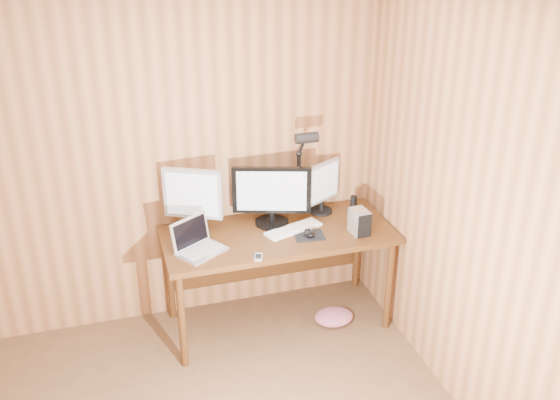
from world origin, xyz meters
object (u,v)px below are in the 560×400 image
desk_lamp (303,160)px  monitor_right (322,187)px  mouse (309,233)px  desk (275,243)px  keyboard (293,229)px  phone (258,257)px  hard_drive (360,222)px  speaker (354,204)px  monitor_left (193,198)px  monitor_center (272,195)px  laptop (197,243)px

desk_lamp → monitor_right: bearing=-3.5°
monitor_right → mouse: bearing=-151.6°
desk → desk_lamp: size_ratio=2.29×
desk → keyboard: keyboard is taller
phone → hard_drive: bearing=29.2°
desk → speaker: bearing=8.3°
hard_drive → monitor_left: bearing=156.9°
keyboard → mouse: mouse is taller
monitor_center → laptop: size_ratio=1.42×
hard_drive → phone: 0.77m
phone → speaker: 0.97m
monitor_right → phone: bearing=-169.3°
mouse → phone: (-0.41, -0.19, -0.02)m
laptop → keyboard: (0.70, 0.09, -0.04)m
monitor_right → mouse: monitor_right is taller
monitor_center → desk_lamp: (0.25, 0.08, 0.21)m
monitor_left → monitor_center: bearing=21.2°
laptop → keyboard: bearing=-24.7°
keyboard → monitor_center: bearing=110.7°
hard_drive → desk: bearing=151.0°
monitor_right → mouse: (-0.21, -0.33, -0.18)m
keyboard → phone: 0.45m
keyboard → speaker: size_ratio=3.64×
keyboard → desk_lamp: (0.14, 0.22, 0.42)m
monitor_right → phone: 0.83m
desk → laptop: 0.63m
monitor_right → monitor_left: bearing=152.3°
desk → mouse: bearing=-44.2°
monitor_center → keyboard: bearing=-32.8°
monitor_right → desk_lamp: desk_lamp is taller
mouse → speaker: speaker is taller
speaker → phone: bearing=-151.4°
desk → hard_drive: hard_drive is taller
monitor_center → monitor_right: (0.40, 0.07, -0.02)m
keyboard → laptop: bearing=168.8°
laptop → speaker: size_ratio=3.14×
desk → monitor_center: size_ratio=2.98×
monitor_center → desk_lamp: bearing=35.0°
keyboard → phone: keyboard is taller
monitor_right → speaker: bearing=-41.5°
monitor_center → phone: bearing=-98.4°
monitor_left → laptop: bearing=-70.1°
keyboard → desk_lamp: bearing=39.4°
desk → keyboard: bearing=-32.7°
keyboard → hard_drive: bearing=-40.5°
monitor_center → laptop: (-0.58, -0.23, -0.17)m
desk → monitor_right: (0.40, 0.14, 0.33)m
laptop → mouse: laptop is taller
desk → phone: size_ratio=14.99×
hard_drive → desk_lamp: size_ratio=0.25×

